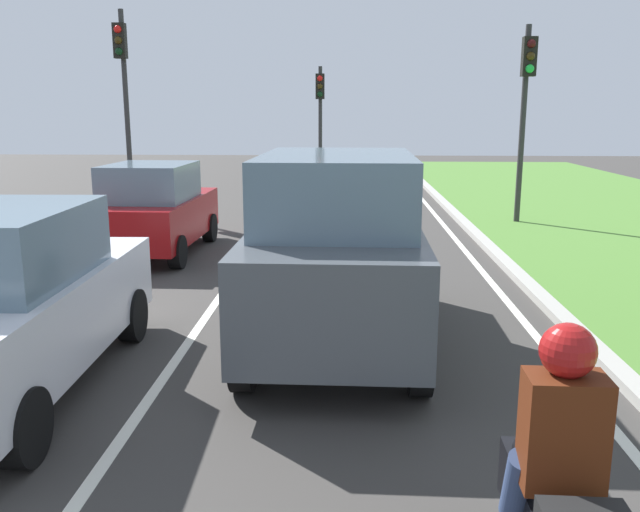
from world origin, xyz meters
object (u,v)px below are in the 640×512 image
at_px(traffic_light_far_median, 320,106).
at_px(traffic_light_near_right, 526,92).
at_px(traffic_light_overhead_left, 123,80).
at_px(car_suv_ahead, 337,248).
at_px(car_sedan_left_lane, 2,302).
at_px(car_hatchback_far, 155,209).
at_px(rider_person, 561,427).

bearing_deg(traffic_light_far_median, traffic_light_near_right, -58.04).
xyz_separation_m(traffic_light_overhead_left, traffic_light_far_median, (5.01, 6.73, -0.64)).
height_order(car_suv_ahead, car_sedan_left_lane, car_suv_ahead).
bearing_deg(car_sedan_left_lane, car_hatchback_far, 91.62).
xyz_separation_m(car_hatchback_far, rider_person, (4.85, -9.46, 0.31)).
distance_m(car_hatchback_far, traffic_light_far_median, 12.72).
height_order(car_suv_ahead, rider_person, car_suv_ahead).
relative_size(car_sedan_left_lane, car_hatchback_far, 1.16).
bearing_deg(traffic_light_near_right, traffic_light_far_median, 121.96).
distance_m(car_sedan_left_lane, car_hatchback_far, 6.51).
bearing_deg(rider_person, car_sedan_left_lane, 148.12).
relative_size(car_suv_ahead, rider_person, 3.89).
height_order(traffic_light_near_right, traffic_light_overhead_left, traffic_light_overhead_left).
relative_size(traffic_light_near_right, traffic_light_overhead_left, 0.88).
distance_m(traffic_light_near_right, traffic_light_far_median, 9.96).
relative_size(rider_person, traffic_light_near_right, 0.25).
height_order(car_sedan_left_lane, traffic_light_near_right, traffic_light_near_right).
xyz_separation_m(car_hatchback_far, traffic_light_far_median, (2.71, 12.26, 2.05)).
height_order(car_suv_ahead, car_hatchback_far, car_suv_ahead).
relative_size(car_suv_ahead, car_sedan_left_lane, 1.04).
relative_size(traffic_light_near_right, traffic_light_far_median, 1.09).
bearing_deg(car_hatchback_far, car_suv_ahead, -52.21).
xyz_separation_m(car_suv_ahead, traffic_light_far_median, (-0.93, 17.18, 1.77)).
xyz_separation_m(car_suv_ahead, car_hatchback_far, (-3.63, 4.92, -0.28)).
height_order(car_suv_ahead, traffic_light_near_right, traffic_light_near_right).
bearing_deg(car_hatchback_far, rider_person, -61.50).
bearing_deg(traffic_light_far_median, car_hatchback_far, -102.45).
bearing_deg(car_hatchback_far, traffic_light_near_right, 26.84).
bearing_deg(traffic_light_near_right, car_suv_ahead, -116.46).
bearing_deg(traffic_light_overhead_left, rider_person, -64.45).
xyz_separation_m(car_suv_ahead, car_sedan_left_lane, (-3.26, -1.57, -0.25)).
relative_size(car_hatchback_far, traffic_light_far_median, 0.86).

